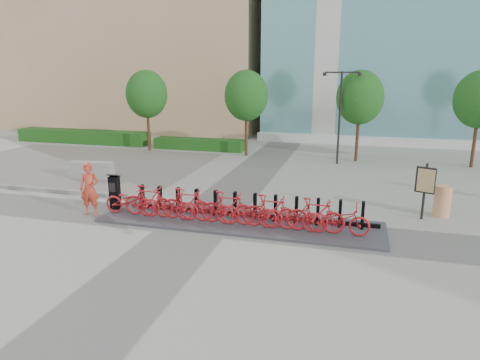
% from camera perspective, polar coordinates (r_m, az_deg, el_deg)
% --- Properties ---
extents(ground, '(120.00, 120.00, 0.00)m').
position_cam_1_polar(ground, '(14.72, -5.33, -5.67)').
color(ground, '#9A9C8D').
extents(gravel_patch, '(14.00, 14.00, 0.00)m').
position_cam_1_polar(gravel_patch, '(25.41, -21.11, 1.98)').
color(gravel_patch, '#4F4F4E').
rests_on(gravel_patch, ground).
extents(curb, '(14.00, 0.25, 0.15)m').
position_cam_1_polar(curb, '(21.63, -29.04, -0.72)').
color(curb, gray).
rests_on(curb, ground).
extents(hedge_a, '(10.00, 1.40, 0.90)m').
position_cam_1_polar(hedge_a, '(32.84, -20.19, 5.46)').
color(hedge_a, '#195414').
rests_on(hedge_a, ground).
extents(hedge_b, '(6.00, 1.20, 0.70)m').
position_cam_1_polar(hedge_b, '(28.34, -5.45, 4.79)').
color(hedge_b, '#195414').
rests_on(hedge_b, ground).
extents(tree_0, '(2.60, 2.60, 5.10)m').
position_cam_1_polar(tree_0, '(28.12, -12.33, 11.10)').
color(tree_0, '#3A281A').
rests_on(tree_0, ground).
extents(tree_1, '(2.60, 2.60, 5.10)m').
position_cam_1_polar(tree_1, '(25.78, 0.84, 11.16)').
color(tree_1, '#3A281A').
rests_on(tree_1, ground).
extents(tree_2, '(2.60, 2.60, 5.10)m').
position_cam_1_polar(tree_2, '(24.96, 15.70, 10.53)').
color(tree_2, '#3A281A').
rests_on(tree_2, ground).
extents(tree_3, '(2.60, 2.60, 5.10)m').
position_cam_1_polar(tree_3, '(25.68, 29.37, 9.34)').
color(tree_3, '#3A281A').
rests_on(tree_3, ground).
extents(streetlamp, '(2.00, 0.20, 5.00)m').
position_cam_1_polar(streetlamp, '(24.01, 13.21, 9.46)').
color(streetlamp, black).
rests_on(streetlamp, ground).
extents(dock_pad, '(9.60, 2.40, 0.08)m').
position_cam_1_polar(dock_pad, '(14.59, -0.11, -5.62)').
color(dock_pad, '#3E3D45').
rests_on(dock_pad, ground).
extents(dock_rail_posts, '(8.02, 0.50, 0.85)m').
position_cam_1_polar(dock_rail_posts, '(14.86, 0.60, -3.36)').
color(dock_rail_posts, black).
rests_on(dock_rail_posts, dock_pad).
extents(bike_0, '(1.90, 0.66, 1.00)m').
position_cam_1_polar(bike_0, '(15.57, -14.45, -2.71)').
color(bike_0, '#AB181F').
rests_on(bike_0, dock_pad).
extents(bike_1, '(1.84, 0.52, 1.11)m').
position_cam_1_polar(bike_1, '(15.22, -12.10, -2.75)').
color(bike_1, '#AB181F').
rests_on(bike_1, dock_pad).
extents(bike_2, '(1.90, 0.66, 1.00)m').
position_cam_1_polar(bike_2, '(14.93, -9.63, -3.19)').
color(bike_2, '#AB181F').
rests_on(bike_2, dock_pad).
extents(bike_3, '(1.84, 0.52, 1.11)m').
position_cam_1_polar(bike_3, '(14.63, -7.08, -3.23)').
color(bike_3, '#AB181F').
rests_on(bike_3, dock_pad).
extents(bike_4, '(1.90, 0.66, 1.00)m').
position_cam_1_polar(bike_4, '(14.40, -4.41, -3.68)').
color(bike_4, '#AB181F').
rests_on(bike_4, dock_pad).
extents(bike_5, '(1.84, 0.52, 1.11)m').
position_cam_1_polar(bike_5, '(14.16, -1.67, -3.72)').
color(bike_5, '#AB181F').
rests_on(bike_5, dock_pad).
extents(bike_6, '(1.90, 0.66, 1.00)m').
position_cam_1_polar(bike_6, '(13.99, 1.16, -4.18)').
color(bike_6, '#AB181F').
rests_on(bike_6, dock_pad).
extents(bike_7, '(1.84, 0.52, 1.11)m').
position_cam_1_polar(bike_7, '(13.83, 4.07, -4.20)').
color(bike_7, '#AB181F').
rests_on(bike_7, dock_pad).
extents(bike_8, '(1.90, 0.66, 1.00)m').
position_cam_1_polar(bike_8, '(13.73, 7.02, -4.65)').
color(bike_8, '#AB181F').
rests_on(bike_8, dock_pad).
extents(bike_9, '(1.84, 0.52, 1.11)m').
position_cam_1_polar(bike_9, '(13.64, 10.02, -4.66)').
color(bike_9, '#AB181F').
rests_on(bike_9, dock_pad).
extents(bike_10, '(1.90, 0.66, 1.00)m').
position_cam_1_polar(bike_10, '(13.62, 13.04, -5.09)').
color(bike_10, '#AB181F').
rests_on(bike_10, dock_pad).
extents(kiosk, '(0.44, 0.38, 1.33)m').
position_cam_1_polar(kiosk, '(16.37, -16.36, -1.50)').
color(kiosk, black).
rests_on(kiosk, dock_pad).
extents(worker_red, '(0.77, 0.59, 1.90)m').
position_cam_1_polar(worker_red, '(16.12, -19.43, -1.13)').
color(worker_red, '#C33E28').
rests_on(worker_red, ground).
extents(construction_barrel, '(0.66, 0.66, 1.11)m').
position_cam_1_polar(construction_barrel, '(16.71, 25.37, -2.58)').
color(construction_barrel, '#E36100').
rests_on(construction_barrel, ground).
extents(jersey_barrier, '(2.14, 0.85, 0.80)m').
position_cam_1_polar(jersey_barrier, '(21.76, -19.18, 1.27)').
color(jersey_barrier, '#A7A7A3').
rests_on(jersey_barrier, ground).
extents(map_sign, '(0.64, 0.33, 1.99)m').
position_cam_1_polar(map_sign, '(15.93, 23.48, -0.32)').
color(map_sign, black).
rests_on(map_sign, ground).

